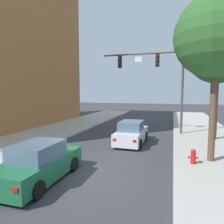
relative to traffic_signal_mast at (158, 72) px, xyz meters
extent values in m
plane|color=#38383D|center=(-2.61, -9.69, -5.36)|extent=(120.00, 120.00, 0.00)
cylinder|color=#514C47|center=(1.99, 0.01, -1.46)|extent=(0.20, 0.20, 7.50)
cylinder|color=#514C47|center=(-1.46, 0.01, 1.59)|extent=(6.89, 0.14, 0.14)
cube|color=black|center=(-0.08, 0.01, 0.96)|extent=(0.32, 0.28, 1.05)
sphere|color=red|center=(-0.08, -0.14, 1.29)|extent=(0.18, 0.18, 0.18)
sphere|color=#2D2823|center=(-0.08, -0.14, 0.96)|extent=(0.18, 0.18, 0.18)
sphere|color=#2D2823|center=(-0.08, -0.14, 0.63)|extent=(0.18, 0.18, 0.18)
cube|color=black|center=(-3.38, 0.01, 0.96)|extent=(0.32, 0.28, 1.05)
sphere|color=red|center=(-3.38, -0.14, 1.29)|extent=(0.18, 0.18, 0.18)
sphere|color=#2D2823|center=(-3.38, -0.14, 0.96)|extent=(0.18, 0.18, 0.18)
sphere|color=#2D2823|center=(-3.38, -0.14, 0.63)|extent=(0.18, 0.18, 0.18)
cube|color=white|center=(-1.73, -0.01, 1.14)|extent=(0.60, 0.03, 0.44)
cube|color=silver|center=(-1.48, -3.93, -4.80)|extent=(1.77, 4.23, 0.80)
cube|color=slate|center=(-1.48, -4.08, -4.08)|extent=(1.54, 2.03, 0.64)
cylinder|color=black|center=(-2.26, -2.61, -5.04)|extent=(0.23, 0.64, 0.64)
cylinder|color=black|center=(-0.64, -2.64, -5.04)|extent=(0.23, 0.64, 0.64)
cylinder|color=black|center=(-2.31, -5.21, -5.04)|extent=(0.23, 0.64, 0.64)
cylinder|color=black|center=(-0.69, -5.24, -5.04)|extent=(0.23, 0.64, 0.64)
cube|color=red|center=(-2.15, -6.03, -4.68)|extent=(0.20, 0.04, 0.14)
cube|color=red|center=(-0.88, -6.06, -4.68)|extent=(0.20, 0.04, 0.14)
cube|color=#1E663D|center=(-3.82, -11.08, -4.80)|extent=(1.73, 4.21, 0.80)
cube|color=slate|center=(-3.82, -11.23, -4.08)|extent=(1.52, 2.01, 0.64)
cylinder|color=black|center=(-4.64, -9.78, -5.04)|extent=(0.23, 0.64, 0.64)
cylinder|color=black|center=(-3.02, -9.77, -5.04)|extent=(0.23, 0.64, 0.64)
cylinder|color=black|center=(-3.00, -12.38, -5.04)|extent=(0.23, 0.64, 0.64)
cube|color=red|center=(-3.17, -13.20, -4.68)|extent=(0.20, 0.04, 0.14)
cylinder|color=red|center=(2.30, -7.62, -4.94)|extent=(0.24, 0.24, 0.55)
sphere|color=red|center=(2.30, -7.62, -4.60)|extent=(0.22, 0.22, 0.22)
cylinder|color=red|center=(2.12, -7.62, -4.91)|extent=(0.12, 0.09, 0.09)
cylinder|color=red|center=(2.48, -7.62, -4.91)|extent=(0.12, 0.09, 0.09)
cylinder|color=brown|center=(3.20, -6.89, -2.89)|extent=(0.32, 0.32, 4.63)
sphere|color=#2D6028|center=(3.20, -6.89, 0.93)|extent=(4.02, 4.02, 4.02)
cylinder|color=brown|center=(4.28, -1.47, -2.89)|extent=(0.32, 0.32, 4.63)
sphere|color=#235123|center=(4.28, -1.47, 1.01)|extent=(4.24, 4.24, 4.24)
camera|label=1|loc=(1.30, -17.90, -1.78)|focal=32.46mm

